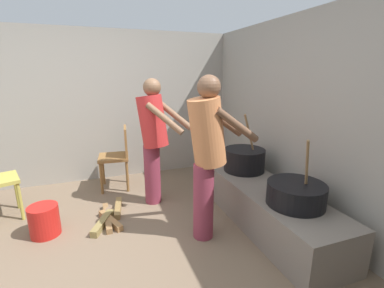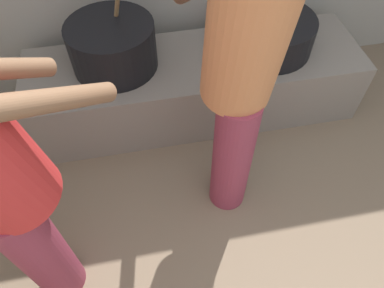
{
  "view_description": "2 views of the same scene",
  "coord_description": "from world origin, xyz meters",
  "views": [
    {
      "loc": [
        1.96,
        0.2,
        1.6
      ],
      "look_at": [
        -0.38,
        1.05,
        0.94
      ],
      "focal_mm": 25.06,
      "sensor_mm": 36.0,
      "label": 1
    },
    {
      "loc": [
        -0.64,
        0.13,
        1.85
      ],
      "look_at": [
        -0.48,
        0.97,
        0.74
      ],
      "focal_mm": 33.77,
      "sensor_mm": 36.0,
      "label": 2
    }
  ],
  "objects": [
    {
      "name": "cook_in_red_shirt",
      "position": [
        -1.13,
        0.83,
        0.88
      ],
      "size": [
        0.66,
        0.7,
        1.54
      ],
      "color": "#8C3347",
      "rests_on": "ground_plane"
    },
    {
      "name": "firewood_pile",
      "position": [
        -0.87,
        0.23,
        0.03
      ],
      "size": [
        0.75,
        0.38,
        0.07
      ],
      "color": "#9A6F42",
      "rests_on": "ground_plane"
    },
    {
      "name": "chair_brown_wood",
      "position": [
        -1.75,
        0.45,
        0.49
      ],
      "size": [
        0.44,
        0.44,
        0.88
      ],
      "color": "olive",
      "rests_on": "ground_plane"
    },
    {
      "name": "cooking_pot_secondary",
      "position": [
        0.18,
        1.86,
        0.53
      ],
      "size": [
        0.52,
        0.52,
        0.66
      ],
      "color": "black",
      "rests_on": "hearth_ledge"
    },
    {
      "name": "cook_in_orange_shirt",
      "position": [
        -0.24,
        1.15,
        0.91
      ],
      "size": [
        0.37,
        0.68,
        1.59
      ],
      "color": "#8C3347",
      "rests_on": "ground_plane"
    },
    {
      "name": "ground_plane",
      "position": [
        0.0,
        0.0,
        0.0
      ],
      "size": [
        9.41,
        9.41,
        0.0
      ],
      "primitive_type": "plane",
      "color": "#75604C"
    },
    {
      "name": "block_enclosure_left",
      "position": [
        -2.31,
        0.0,
        1.1
      ],
      "size": [
        0.2,
        4.91,
        2.21
      ],
      "primitive_type": "cube",
      "color": "#9E998E",
      "rests_on": "ground_plane"
    },
    {
      "name": "bucket_red_plastic",
      "position": [
        -0.81,
        -0.38,
        0.16
      ],
      "size": [
        0.29,
        0.29,
        0.32
      ],
      "primitive_type": "cylinder",
      "color": "red",
      "rests_on": "ground_plane"
    },
    {
      "name": "cooking_pot_main",
      "position": [
        -0.76,
        1.87,
        0.57
      ],
      "size": [
        0.49,
        0.49,
        0.72
      ],
      "color": "black",
      "rests_on": "hearth_ledge"
    },
    {
      "name": "hearth_ledge",
      "position": [
        -0.29,
        1.83,
        0.21
      ],
      "size": [
        2.08,
        0.6,
        0.43
      ],
      "primitive_type": "cube",
      "color": "slate",
      "rests_on": "ground_plane"
    },
    {
      "name": "block_enclosure_rear",
      "position": [
        0.0,
        2.35,
        1.1
      ],
      "size": [
        4.83,
        0.2,
        2.21
      ],
      "primitive_type": "cube",
      "color": "#9E998E",
      "rests_on": "ground_plane"
    }
  ]
}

